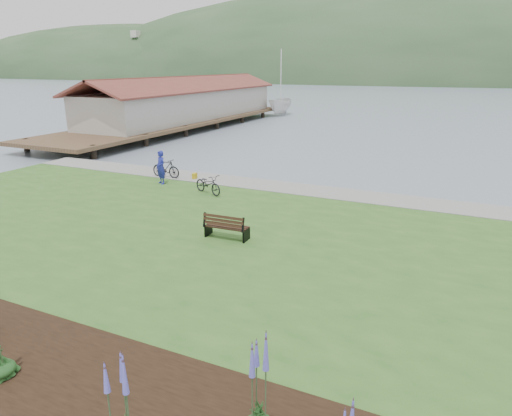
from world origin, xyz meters
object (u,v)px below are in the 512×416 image
at_px(park_bench, 226,226).
at_px(person, 161,165).
at_px(sailboat, 280,115).
at_px(bicycle_a, 208,184).

bearing_deg(park_bench, person, 138.99).
bearing_deg(sailboat, person, -80.93).
height_order(park_bench, bicycle_a, park_bench).
distance_m(person, bicycle_a, 3.43).
bearing_deg(park_bench, sailboat, 107.59).
relative_size(person, sailboat, 0.08).
distance_m(park_bench, bicycle_a, 6.33).
distance_m(bicycle_a, sailboat, 41.12).
distance_m(park_bench, person, 9.14).
relative_size(bicycle_a, sailboat, 0.07).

